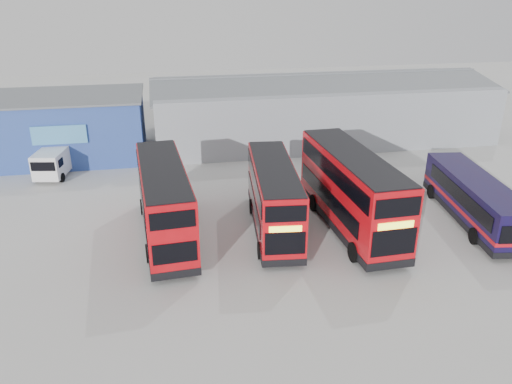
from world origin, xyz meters
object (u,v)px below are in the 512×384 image
Objects in this scene: office_block at (69,126)px; double_decker_centre at (274,198)px; maintenance_shed at (318,109)px; double_decker_right at (351,192)px; single_decker_blue at (474,201)px; double_decker_left at (165,203)px; panel_van at (56,160)px.

double_decker_centre is at bearing -50.28° from office_block.
maintenance_shed is 2.79× the size of double_decker_right.
double_decker_right is at bearing -1.71° from double_decker_centre.
single_decker_blue is (3.70, -19.55, -1.24)m from maintenance_shed.
double_decker_left reaches higher than panel_van.
double_decker_left is at bearing 173.85° from double_decker_right.
double_decker_right is at bearing -24.15° from panel_van.
maintenance_shed is 3.17× the size of double_decker_centre.
double_decker_left is 18.33m from single_decker_blue.
double_decker_left is at bearing -65.32° from office_block.
panel_van is (-22.49, -6.36, -1.44)m from maintenance_shed.
office_block is at bearing -69.31° from double_decker_left.
single_decker_blue is at bearing -16.64° from panel_van.
office_block is 22.09m from maintenance_shed.
double_decker_left is at bearing 3.91° from single_decker_blue.
double_decker_centre is 0.93× the size of single_decker_blue.
double_decker_right is (-3.94, -18.99, -0.32)m from maintenance_shed.
panel_van is (-14.11, 12.05, -0.82)m from double_decker_centre.
double_decker_centre is at bearing -114.47° from maintenance_shed.
office_block reaches higher than double_decker_left.
double_decker_right reaches higher than double_decker_left.
double_decker_right is (4.44, -0.58, 0.29)m from double_decker_centre.
office_block is 4.60m from panel_van.
double_decker_right is at bearing 3.93° from single_decker_blue.
double_decker_centre is 0.88× the size of double_decker_right.
single_decker_blue is (18.26, -1.35, -0.76)m from double_decker_left.
maintenance_shed is at bearing 25.88° from panel_van.
panel_van is (-26.19, 13.19, -0.20)m from single_decker_blue.
double_decker_right is 2.18× the size of panel_van.
single_decker_blue is 29.32m from panel_van.
double_decker_centre is 1.92× the size of panel_van.
double_decker_left is at bearing -176.18° from double_decker_centre.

